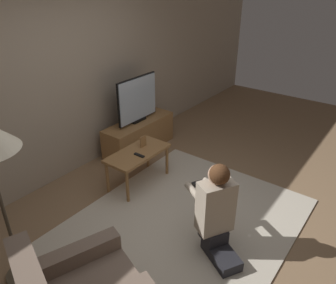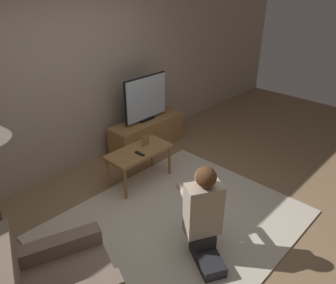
{
  "view_description": "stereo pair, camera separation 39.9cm",
  "coord_description": "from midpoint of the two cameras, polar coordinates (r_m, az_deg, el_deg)",
  "views": [
    {
      "loc": [
        -2.38,
        -1.58,
        2.52
      ],
      "look_at": [
        0.45,
        0.56,
        0.68
      ],
      "focal_mm": 35.0,
      "sensor_mm": 36.0,
      "label": 1
    },
    {
      "loc": [
        -2.12,
        -1.88,
        2.52
      ],
      "look_at": [
        0.45,
        0.56,
        0.68
      ],
      "focal_mm": 35.0,
      "sensor_mm": 36.0,
      "label": 2
    }
  ],
  "objects": [
    {
      "name": "remote",
      "position": [
        4.12,
        -2.21,
        -2.11
      ],
      "size": [
        0.04,
        0.15,
        0.02
      ],
      "color": "black",
      "rests_on": "coffee_table"
    },
    {
      "name": "wall_back",
      "position": [
        4.47,
        -14.53,
        10.75
      ],
      "size": [
        10.0,
        0.06,
        2.6
      ],
      "color": "tan",
      "rests_on": "ground_plane"
    },
    {
      "name": "person_kneeling",
      "position": [
        3.19,
        9.88,
        -12.22
      ],
      "size": [
        0.61,
        0.81,
        0.99
      ],
      "rotation": [
        0.0,
        0.0,
        2.62
      ],
      "color": "#232328",
      "rests_on": "rug"
    },
    {
      "name": "ground_plane",
      "position": [
        3.79,
        4.64,
        -14.25
      ],
      "size": [
        10.0,
        10.0,
        0.0
      ],
      "primitive_type": "plane",
      "color": "#896B4C"
    },
    {
      "name": "tv",
      "position": [
        4.95,
        -1.57,
        7.53
      ],
      "size": [
        0.8,
        0.08,
        0.69
      ],
      "color": "black",
      "rests_on": "tv_stand"
    },
    {
      "name": "coffee_table",
      "position": [
        4.25,
        -2.36,
        -2.21
      ],
      "size": [
        0.87,
        0.42,
        0.48
      ],
      "color": "olive",
      "rests_on": "ground_plane"
    },
    {
      "name": "picture_frame",
      "position": [
        4.3,
        -1.29,
        0.23
      ],
      "size": [
        0.11,
        0.01,
        0.15
      ],
      "color": "olive",
      "rests_on": "coffee_table"
    },
    {
      "name": "tv_stand",
      "position": [
        5.18,
        -1.46,
        1.35
      ],
      "size": [
        1.24,
        0.4,
        0.48
      ],
      "color": "olive",
      "rests_on": "ground_plane"
    },
    {
      "name": "rug",
      "position": [
        3.79,
        4.65,
        -14.16
      ],
      "size": [
        2.67,
        2.18,
        0.02
      ],
      "color": "beige",
      "rests_on": "ground_plane"
    }
  ]
}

